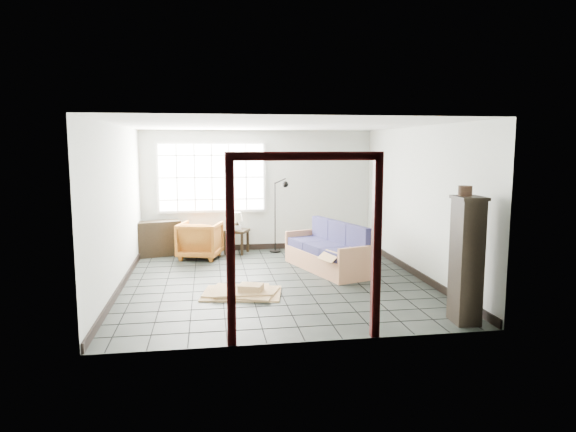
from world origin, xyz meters
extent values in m
plane|color=black|center=(0.00, 0.00, 0.00)|extent=(5.50, 5.50, 0.00)
cube|color=beige|center=(0.00, 2.75, 1.30)|extent=(5.00, 0.02, 2.60)
cube|color=beige|center=(0.00, -2.75, 1.30)|extent=(5.00, 0.02, 2.60)
cube|color=beige|center=(-2.50, 0.00, 1.30)|extent=(0.02, 5.50, 2.60)
cube|color=beige|center=(2.50, 0.00, 1.30)|extent=(0.02, 5.50, 2.60)
cube|color=white|center=(0.00, 0.00, 2.60)|extent=(5.00, 5.50, 0.02)
cube|color=black|center=(0.00, 2.73, 0.06)|extent=(4.95, 0.03, 0.12)
cube|color=black|center=(-2.48, 0.00, 0.06)|extent=(0.03, 5.45, 0.12)
cube|color=black|center=(2.48, 0.00, 0.06)|extent=(0.03, 5.45, 0.12)
cube|color=silver|center=(-1.00, 2.71, 1.60)|extent=(2.32, 0.06, 1.52)
cube|color=white|center=(-1.00, 2.67, 1.60)|extent=(2.20, 0.02, 1.40)
cube|color=#330B0B|center=(-0.85, -2.70, 1.05)|extent=(0.10, 0.08, 2.10)
cube|color=#330B0B|center=(0.85, -2.70, 1.05)|extent=(0.10, 0.08, 2.10)
cube|color=#330B0B|center=(0.00, -2.70, 2.15)|extent=(1.80, 0.08, 0.10)
cube|color=#9D6747|center=(1.06, 0.64, 0.17)|extent=(1.28, 2.02, 0.34)
cube|color=#9D6747|center=(1.35, -0.28, 0.30)|extent=(0.73, 0.28, 0.60)
cube|color=#9D6747|center=(0.76, 1.56, 0.30)|extent=(0.73, 0.28, 0.60)
cube|color=#9D6747|center=(1.38, 0.74, 0.52)|extent=(0.64, 1.81, 0.66)
cube|color=#1C173B|center=(1.23, 0.04, 0.41)|extent=(0.83, 0.78, 0.15)
cube|color=#1C173B|center=(1.49, 0.13, 0.64)|extent=(0.31, 0.61, 0.49)
cube|color=#1C173B|center=(1.04, 0.63, 0.41)|extent=(0.83, 0.78, 0.15)
cube|color=#1C173B|center=(1.30, 0.72, 0.64)|extent=(0.31, 0.61, 0.49)
cube|color=#1C173B|center=(0.85, 1.22, 0.41)|extent=(0.83, 0.78, 0.15)
cube|color=#1C173B|center=(1.11, 1.31, 0.64)|extent=(0.31, 0.61, 0.49)
imported|color=brown|center=(-1.26, 2.02, 0.41)|extent=(0.97, 0.93, 0.82)
cube|color=black|center=(-0.51, 2.40, 0.48)|extent=(0.61, 0.61, 0.06)
cube|color=black|center=(-0.75, 2.30, 0.23)|extent=(0.06, 0.06, 0.46)
cube|color=black|center=(-0.41, 2.16, 0.23)|extent=(0.06, 0.06, 0.46)
cube|color=black|center=(-0.60, 2.64, 0.23)|extent=(0.06, 0.06, 0.46)
cube|color=black|center=(-0.26, 2.50, 0.23)|extent=(0.06, 0.06, 0.46)
cylinder|color=black|center=(-0.49, 2.39, 0.57)|extent=(0.12, 0.12, 0.13)
cylinder|color=black|center=(-0.49, 2.39, 0.68)|extent=(0.03, 0.03, 0.09)
cone|color=beige|center=(-0.49, 2.39, 0.79)|extent=(0.31, 0.31, 0.18)
cube|color=silver|center=(-0.55, 2.40, 0.55)|extent=(0.27, 0.22, 0.09)
cylinder|color=black|center=(-0.67, 2.38, 0.55)|extent=(0.02, 0.06, 0.05)
cylinder|color=black|center=(0.32, 2.40, 0.01)|extent=(0.30, 0.30, 0.03)
cylinder|color=black|center=(0.32, 2.40, 0.76)|extent=(0.03, 0.03, 1.48)
cylinder|color=black|center=(0.42, 2.33, 1.53)|extent=(0.25, 0.08, 0.13)
sphere|color=black|center=(0.52, 2.26, 1.47)|extent=(0.16, 0.16, 0.13)
cube|color=black|center=(-2.15, 2.40, 0.36)|extent=(1.00, 0.62, 0.72)
cube|color=black|center=(-2.15, 2.40, 0.37)|extent=(0.92, 0.56, 0.03)
cube|color=black|center=(2.15, -2.40, 0.81)|extent=(0.33, 0.42, 1.62)
cube|color=black|center=(2.15, -2.40, 1.62)|extent=(0.37, 0.47, 0.04)
cylinder|color=black|center=(2.11, -2.36, 1.70)|extent=(0.17, 0.17, 0.13)
cube|color=olive|center=(1.22, -0.01, 0.01)|extent=(0.65, 0.59, 0.02)
cube|color=black|center=(0.97, -0.11, 0.18)|extent=(0.17, 0.41, 0.36)
cube|color=olive|center=(1.46, 0.08, 0.18)|extent=(0.17, 0.41, 0.36)
cube|color=olive|center=(1.29, -0.21, 0.18)|extent=(0.51, 0.21, 0.36)
cube|color=olive|center=(1.14, 0.19, 0.18)|extent=(0.51, 0.21, 0.36)
cube|color=olive|center=(0.90, -0.14, 0.43)|extent=(0.34, 0.47, 0.15)
cube|color=olive|center=(1.53, 0.11, 0.43)|extent=(0.34, 0.47, 0.15)
cube|color=olive|center=(-0.60, -0.69, 0.01)|extent=(1.32, 1.04, 0.02)
cube|color=olive|center=(-0.60, -0.69, 0.04)|extent=(1.25, 1.10, 0.02)
cube|color=olive|center=(-0.60, -0.69, 0.06)|extent=(0.90, 0.66, 0.02)
cube|color=olive|center=(-0.47, -0.78, 0.12)|extent=(0.42, 0.38, 0.10)
camera|label=1|loc=(-1.09, -8.36, 2.26)|focal=32.00mm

